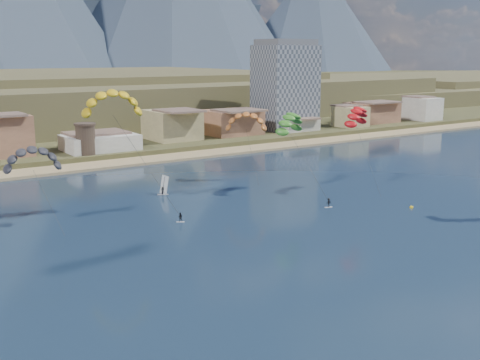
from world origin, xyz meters
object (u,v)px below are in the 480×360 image
object	(u,v)px
apartment_tower	(285,85)
windsurfer	(163,189)
watchtower	(86,139)
kitesurfer_yellow	(112,99)
kitesurfer_green	(290,120)
buoy	(411,207)

from	to	relation	value
apartment_tower	windsurfer	size ratio (longest dim) A/B	8.01
watchtower	apartment_tower	bearing A→B (deg)	9.93
kitesurfer_yellow	kitesurfer_green	size ratio (longest dim) A/B	1.23
watchtower	windsurfer	size ratio (longest dim) A/B	2.15
kitesurfer_green	buoy	size ratio (longest dim) A/B	28.65
windsurfer	buoy	bearing A→B (deg)	-46.82
watchtower	kitesurfer_yellow	distance (m)	59.15
apartment_tower	kitesurfer_yellow	xyz separation A→B (m)	(-94.24, -69.52, 3.18)
watchtower	windsurfer	bearing A→B (deg)	-90.30
windsurfer	kitesurfer_green	bearing A→B (deg)	-28.43
apartment_tower	buoy	size ratio (longest dim) A/B	45.21
kitesurfer_yellow	kitesurfer_green	distance (m)	37.95
watchtower	buoy	xyz separation A→B (m)	(33.96, -82.96, -6.25)
kitesurfer_yellow	buoy	size ratio (longest dim) A/B	35.30
windsurfer	buoy	xyz separation A→B (m)	(34.21, -36.46, -1.15)
apartment_tower	kitesurfer_yellow	world-z (taller)	apartment_tower
watchtower	windsurfer	distance (m)	46.78
apartment_tower	windsurfer	xyz separation A→B (m)	(-80.24, -60.50, -16.55)
watchtower	buoy	size ratio (longest dim) A/B	12.15
kitesurfer_green	buoy	xyz separation A→B (m)	(10.86, -23.82, -15.15)
apartment_tower	watchtower	xyz separation A→B (m)	(-80.00, -14.00, -11.45)
apartment_tower	kitesurfer_green	world-z (taller)	apartment_tower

